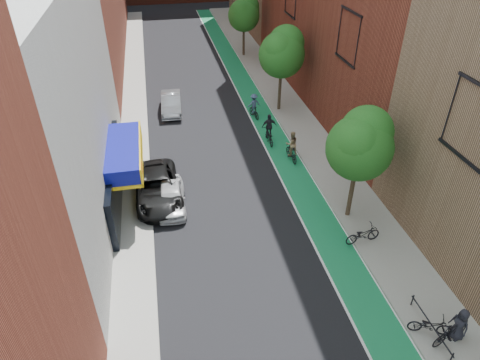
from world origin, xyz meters
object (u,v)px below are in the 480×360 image
pedestrian (460,324)px  cyclist_lane_near (292,148)px  parked_car_white (171,197)px  cyclist_lane_far (254,107)px  parked_car_black (157,188)px  parked_car_silver (171,103)px  cyclist_lane_mid (269,132)px

pedestrian → cyclist_lane_near: bearing=173.4°
parked_car_white → cyclist_lane_far: cyclist_lane_far is taller
parked_car_white → parked_car_black: (-0.72, 0.92, 0.11)m
parked_car_black → parked_car_silver: parked_car_black is taller
cyclist_lane_mid → pedestrian: size_ratio=1.38×
parked_car_silver → cyclist_lane_far: 6.74m
cyclist_lane_far → cyclist_lane_near: bearing=85.3°
cyclist_lane_mid → parked_car_black: bearing=34.3°
cyclist_lane_near → pedestrian: 14.81m
parked_car_black → cyclist_lane_mid: cyclist_lane_mid is taller
cyclist_lane_near → pedestrian: cyclist_lane_near is taller
parked_car_black → pedestrian: size_ratio=3.58×
parked_car_silver → cyclist_lane_mid: (6.46, -6.55, 0.07)m
cyclist_lane_far → pedestrian: bearing=86.0°
cyclist_lane_mid → pedestrian: bearing=101.9°
parked_car_black → parked_car_white: bearing=-54.7°
cyclist_lane_mid → cyclist_lane_far: 4.22m
parked_car_black → pedestrian: (11.28, -11.96, 0.15)m
cyclist_lane_near → pedestrian: bearing=94.4°
cyclist_lane_near → cyclist_lane_mid: bearing=-76.5°
cyclist_lane_near → cyclist_lane_mid: (-0.85, 2.57, -0.06)m
cyclist_lane_near → pedestrian: (2.38, -14.62, 0.07)m
cyclist_lane_near → cyclist_lane_mid: 2.71m
cyclist_lane_mid → cyclist_lane_near: bearing=109.6°
parked_car_white → cyclist_lane_mid: 9.57m
cyclist_lane_near → parked_car_silver: bearing=-56.1°
parked_car_white → cyclist_lane_mid: size_ratio=1.81×
parked_car_black → cyclist_lane_mid: (8.06, 5.23, 0.02)m
cyclist_lane_mid → pedestrian: (3.23, -17.19, 0.13)m
cyclist_lane_far → parked_car_silver: bearing=-33.1°
parked_car_black → cyclist_lane_near: size_ratio=2.72×
parked_car_silver → pedestrian: size_ratio=2.84×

